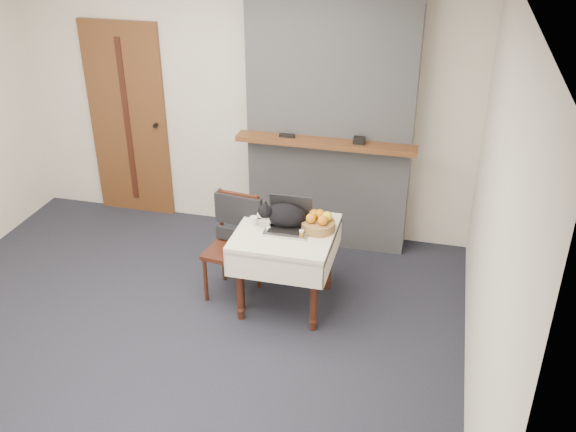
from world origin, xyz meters
name	(u,v)px	position (x,y,z in m)	size (l,w,h in m)	color
ground	(169,338)	(0.00, 0.00, 0.00)	(4.50, 4.50, 0.00)	black
room_shell	(173,102)	(0.00, 0.46, 1.76)	(4.52, 4.01, 2.61)	beige
door	(128,121)	(-1.20, 1.97, 1.00)	(0.82, 0.10, 2.00)	brown
chimney	(331,113)	(0.90, 1.85, 1.30)	(1.62, 0.48, 2.60)	gray
side_table	(286,242)	(0.77, 0.69, 0.59)	(0.78, 0.78, 0.70)	#3A160F
laptop	(289,221)	(0.79, 0.73, 0.76)	(0.35, 0.30, 0.26)	#B7B7BC
cat	(286,216)	(0.76, 0.74, 0.80)	(0.49, 0.28, 0.23)	black
cream_jar	(254,221)	(0.50, 0.71, 0.74)	(0.06, 0.06, 0.07)	silver
pill_bottle	(302,234)	(0.92, 0.59, 0.74)	(0.04, 0.04, 0.07)	#A66214
fruit_basket	(318,223)	(1.02, 0.76, 0.76)	(0.27, 0.27, 0.15)	olive
desk_clutter	(315,229)	(0.99, 0.75, 0.70)	(0.15, 0.02, 0.01)	black
chair	(236,231)	(0.31, 0.79, 0.57)	(0.45, 0.44, 0.90)	#3A160F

